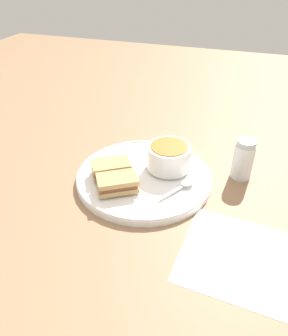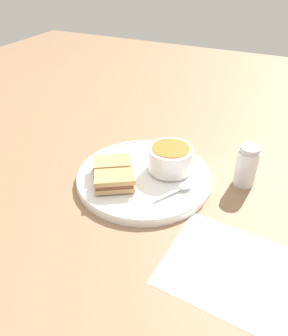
{
  "view_description": "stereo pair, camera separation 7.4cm",
  "coord_description": "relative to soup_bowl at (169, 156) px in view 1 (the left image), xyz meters",
  "views": [
    {
      "loc": [
        -0.58,
        -0.19,
        0.46
      ],
      "look_at": [
        0.0,
        0.0,
        0.03
      ],
      "focal_mm": 35.0,
      "sensor_mm": 36.0,
      "label": 1
    },
    {
      "loc": [
        -0.56,
        -0.26,
        0.46
      ],
      "look_at": [
        0.0,
        0.0,
        0.03
      ],
      "focal_mm": 35.0,
      "sensor_mm": 36.0,
      "label": 2
    }
  ],
  "objects": [
    {
      "name": "soup_bowl",
      "position": [
        0.0,
        0.0,
        0.0
      ],
      "size": [
        0.1,
        0.1,
        0.06
      ],
      "color": "white",
      "rests_on": "plate"
    },
    {
      "name": "ground_plane",
      "position": [
        -0.04,
        0.05,
        -0.05
      ],
      "size": [
        2.4,
        2.4,
        0.0
      ],
      "primitive_type": "plane",
      "color": "#8E6B4C"
    },
    {
      "name": "spoon",
      "position": [
        -0.06,
        -0.05,
        -0.03
      ],
      "size": [
        0.09,
        0.07,
        0.01
      ],
      "rotation": [
        0.0,
        0.0,
        5.73
      ],
      "color": "silver",
      "rests_on": "plate"
    },
    {
      "name": "sandwich_half_far",
      "position": [
        -0.12,
        0.08,
        -0.01
      ],
      "size": [
        0.09,
        0.1,
        0.03
      ],
      "rotation": [
        0.0,
        0.0,
        2.13
      ],
      "color": "tan",
      "rests_on": "plate"
    },
    {
      "name": "plate",
      "position": [
        -0.04,
        0.05,
        -0.04
      ],
      "size": [
        0.31,
        0.31,
        0.02
      ],
      "color": "white",
      "rests_on": "ground_plane"
    },
    {
      "name": "sandwich_half_near",
      "position": [
        -0.07,
        0.12,
        -0.01
      ],
      "size": [
        0.09,
        0.1,
        0.03
      ],
      "rotation": [
        0.0,
        0.0,
        2.14
      ],
      "color": "tan",
      "rests_on": "plate"
    },
    {
      "name": "salt_shaker",
      "position": [
        0.04,
        -0.17,
        -0.0
      ],
      "size": [
        0.05,
        0.05,
        0.1
      ],
      "color": "silver",
      "rests_on": "ground_plane"
    },
    {
      "name": "menu_sheet",
      "position": [
        -0.21,
        -0.21,
        -0.05
      ],
      "size": [
        0.21,
        0.26,
        0.0
      ],
      "rotation": [
        0.0,
        0.0,
        -0.08
      ],
      "color": "white",
      "rests_on": "ground_plane"
    }
  ]
}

